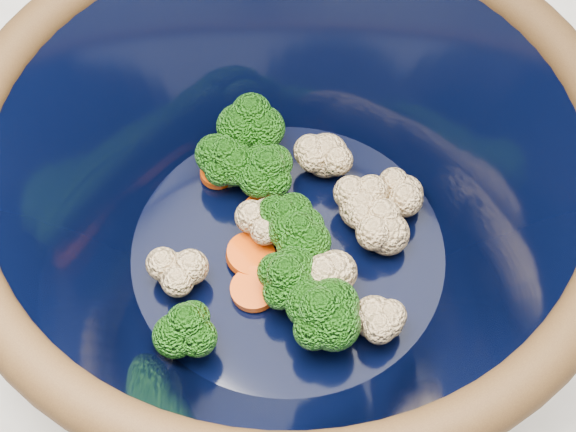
% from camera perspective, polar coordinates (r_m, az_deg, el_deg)
% --- Properties ---
extents(counter, '(1.20, 1.20, 0.90)m').
position_cam_1_polar(counter, '(1.03, 6.39, -13.15)').
color(counter, beige).
rests_on(counter, ground).
extents(mixing_bowl, '(0.48, 0.48, 0.17)m').
position_cam_1_polar(mixing_bowl, '(0.50, 0.00, 1.03)').
color(mixing_bowl, black).
rests_on(mixing_bowl, counter).
extents(vegetable_pile, '(0.19, 0.20, 0.06)m').
position_cam_1_polar(vegetable_pile, '(0.53, -0.04, -0.74)').
color(vegetable_pile, '#608442').
rests_on(vegetable_pile, mixing_bowl).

